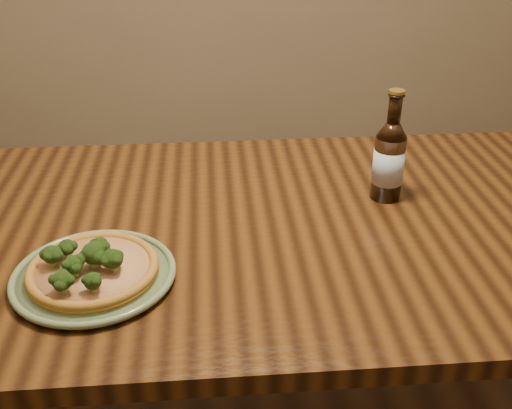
{
  "coord_description": "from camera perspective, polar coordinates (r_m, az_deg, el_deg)",
  "views": [
    {
      "loc": [
        -0.15,
        -1.01,
        1.41
      ],
      "look_at": [
        -0.06,
        0.05,
        0.82
      ],
      "focal_mm": 42.0,
      "sensor_mm": 36.0,
      "label": 1
    }
  ],
  "objects": [
    {
      "name": "beer_bottle",
      "position": [
        1.38,
        12.54,
        4.19
      ],
      "size": [
        0.07,
        0.07,
        0.26
      ],
      "rotation": [
        0.0,
        0.0,
        -0.31
      ],
      "color": "black",
      "rests_on": "table"
    },
    {
      "name": "plate",
      "position": [
        1.15,
        -15.16,
        -6.52
      ],
      "size": [
        0.3,
        0.3,
        0.02
      ],
      "rotation": [
        0.0,
        0.0,
        0.07
      ],
      "color": "#5F734F",
      "rests_on": "table"
    },
    {
      "name": "pizza",
      "position": [
        1.14,
        -15.37,
        -5.87
      ],
      "size": [
        0.24,
        0.24,
        0.07
      ],
      "rotation": [
        0.0,
        0.0,
        -0.12
      ],
      "color": "#9D6D23",
      "rests_on": "plate"
    },
    {
      "name": "table",
      "position": [
        1.35,
        2.3,
        -4.96
      ],
      "size": [
        1.6,
        0.9,
        0.75
      ],
      "color": "#40240D",
      "rests_on": "ground"
    }
  ]
}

